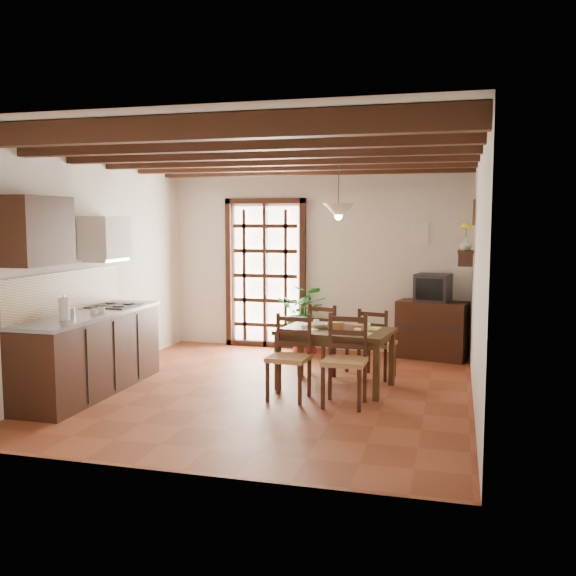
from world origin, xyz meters
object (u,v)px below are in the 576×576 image
(kitchen_counter, at_px, (90,351))
(pendant_lamp, at_px, (338,209))
(chair_far_left, at_px, (328,351))
(chair_far_right, at_px, (376,356))
(chair_near_left, at_px, (289,373))
(sideboard, at_px, (432,330))
(potted_plant, at_px, (305,314))
(crt_tv, at_px, (433,288))
(dining_table, at_px, (336,337))
(chair_near_right, at_px, (345,377))

(kitchen_counter, bearing_deg, pendant_lamp, 20.99)
(chair_far_left, distance_m, chair_far_right, 0.64)
(chair_near_left, relative_size, sideboard, 0.96)
(sideboard, relative_size, potted_plant, 0.44)
(sideboard, bearing_deg, crt_tv, -77.88)
(kitchen_counter, bearing_deg, potted_plant, 56.28)
(chair_far_left, bearing_deg, potted_plant, -44.64)
(dining_table, bearing_deg, chair_far_left, 116.27)
(kitchen_counter, distance_m, chair_near_left, 2.28)
(chair_far_left, xyz_separation_m, sideboard, (1.25, 1.22, 0.12))
(chair_far_left, xyz_separation_m, chair_far_right, (0.63, -0.09, -0.01))
(sideboard, xyz_separation_m, crt_tv, (0.00, -0.01, 0.60))
(chair_near_right, height_order, potted_plant, potted_plant)
(chair_far_right, distance_m, potted_plant, 1.76)
(crt_tv, bearing_deg, sideboard, 101.55)
(chair_far_left, relative_size, crt_tv, 1.69)
(kitchen_counter, distance_m, chair_far_right, 3.42)
(kitchen_counter, height_order, chair_near_left, kitchen_counter)
(dining_table, bearing_deg, sideboard, 69.68)
(kitchen_counter, height_order, crt_tv, kitchen_counter)
(kitchen_counter, height_order, dining_table, kitchen_counter)
(dining_table, bearing_deg, chair_far_right, 64.02)
(potted_plant, bearing_deg, crt_tv, 1.83)
(chair_far_right, bearing_deg, sideboard, -101.60)
(chair_near_left, height_order, pendant_lamp, pendant_lamp)
(chair_far_left, bearing_deg, dining_table, 126.99)
(dining_table, height_order, sideboard, sideboard)
(sideboard, bearing_deg, dining_table, -106.08)
(chair_near_right, bearing_deg, chair_far_right, 82.98)
(chair_near_left, distance_m, chair_far_left, 1.30)
(chair_near_right, relative_size, crt_tv, 1.80)
(dining_table, distance_m, sideboard, 2.17)
(chair_far_right, bearing_deg, chair_far_left, 5.92)
(chair_far_left, bearing_deg, chair_far_right, -169.26)
(chair_far_right, relative_size, potted_plant, 0.40)
(chair_near_right, bearing_deg, kitchen_counter, -174.52)
(chair_near_left, height_order, crt_tv, crt_tv)
(dining_table, height_order, potted_plant, potted_plant)
(potted_plant, bearing_deg, dining_table, -66.23)
(chair_near_right, relative_size, sideboard, 1.01)
(chair_near_left, bearing_deg, dining_table, 59.76)
(chair_near_right, bearing_deg, pendant_lamp, 106.81)
(crt_tv, bearing_deg, chair_near_right, -95.59)
(chair_far_right, distance_m, sideboard, 1.45)
(chair_near_right, relative_size, potted_plant, 0.45)
(chair_far_right, bearing_deg, dining_table, 69.91)
(chair_near_right, bearing_deg, dining_table, 108.99)
(crt_tv, height_order, potted_plant, potted_plant)
(dining_table, bearing_deg, potted_plant, 121.64)
(kitchen_counter, relative_size, dining_table, 1.64)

